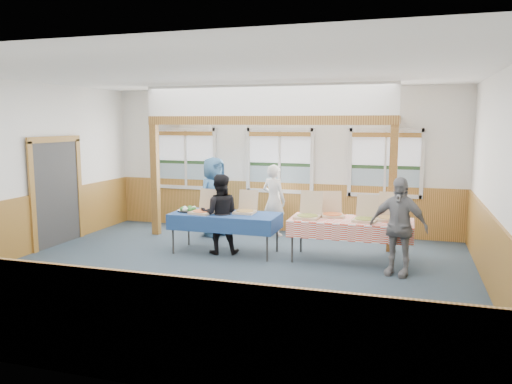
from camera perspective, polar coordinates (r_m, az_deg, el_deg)
floor at (r=8.25m, az=-3.44°, el=-9.34°), size 8.00×8.00×0.00m
ceiling at (r=7.91m, az=-3.64°, el=13.38°), size 8.00×8.00×0.00m
wall_back at (r=11.25m, az=2.78°, el=3.63°), size 8.00×0.00×8.00m
wall_front at (r=4.84m, az=-18.33°, el=-2.60°), size 8.00×0.00×8.00m
wall_left at (r=10.05m, az=-25.42°, el=2.34°), size 0.00×8.00×8.00m
wall_right at (r=7.51m, az=26.33°, el=0.62°), size 0.00×8.00×8.00m
wainscot_back at (r=11.35m, az=2.71°, el=-1.67°), size 7.98×0.05×1.10m
wainscot_front at (r=5.15m, az=-17.64°, el=-14.12°), size 7.98×0.05×1.10m
wainscot_left at (r=10.18m, az=-24.96°, el=-3.55°), size 0.05×6.98×1.10m
wainscot_right at (r=7.70m, az=25.66°, el=-7.14°), size 0.05×6.98×1.10m
cased_opening at (r=10.76m, az=-21.86°, el=-0.09°), size 0.06×1.30×2.10m
window_left at (r=11.98m, az=-8.01°, el=4.20°), size 1.56×0.10×1.46m
window_mid at (r=11.20m, az=2.73°, el=4.01°), size 1.56×0.10×1.46m
window_right at (r=10.86m, az=14.58°, el=3.64°), size 1.56×0.10×1.46m
post_left at (r=11.09m, az=-11.44°, el=1.34°), size 0.15×0.15×2.40m
post_right at (r=9.75m, az=15.33°, el=0.31°), size 0.15×0.15×2.40m
cross_beam at (r=10.06m, az=1.09°, el=8.19°), size 5.15×0.18×0.18m
table_left at (r=9.39m, az=-3.54°, el=-2.77°), size 2.11×1.14×0.76m
table_right at (r=8.95m, az=10.79°, el=-3.42°), size 2.31×1.68×0.76m
pizza_box_a at (r=9.41m, az=-6.02°, el=-2.03°), size 0.47×0.54×0.43m
pizza_box_b at (r=9.40m, az=-1.20°, el=-2.02°), size 0.38×0.47×0.41m
pizza_box_c at (r=8.94m, az=5.98°, el=-2.55°), size 0.46×0.55×0.46m
pizza_box_d at (r=9.16m, az=8.69°, el=-2.36°), size 0.52×0.58×0.43m
pizza_box_e at (r=8.83m, az=12.40°, el=-2.85°), size 0.44×0.52×0.43m
pizza_box_f at (r=9.02m, az=15.03°, el=-2.69°), size 0.44×0.53×0.46m
veggie_tray at (r=9.66m, az=-7.71°, el=-2.01°), size 0.42×0.42×0.10m
drink_glass at (r=8.63m, az=16.25°, el=-3.17°), size 0.07×0.07×0.15m
woman_white at (r=10.82m, az=2.05°, el=-0.93°), size 0.66×0.55×1.55m
woman_black at (r=9.36m, az=-4.17°, el=-2.52°), size 0.87×0.76×1.50m
man_blue at (r=10.82m, az=-4.83°, el=-0.52°), size 0.84×0.99×1.71m
person_grey at (r=8.32m, az=15.94°, el=-3.79°), size 1.01×0.64×1.60m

